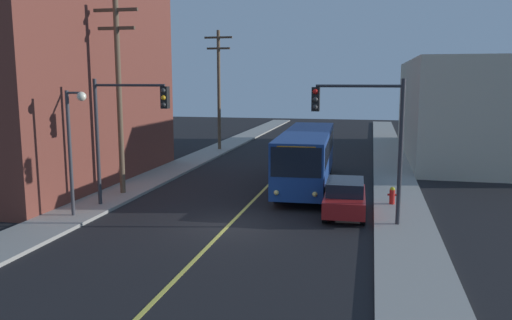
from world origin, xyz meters
The scene contains 14 objects.
ground_plane centered at (0.00, 0.00, 0.00)m, with size 120.00×120.00×0.00m, color black.
sidewalk_left centered at (-7.25, 10.00, 0.07)m, with size 2.50×90.00×0.15m, color gray.
sidewalk_right centered at (7.25, 10.00, 0.07)m, with size 2.50×90.00×0.15m, color gray.
lane_stripe_center centered at (0.00, 15.00, 0.01)m, with size 0.16×60.00×0.01m, color #D8CC4C.
building_left_brick centered at (-13.49, 6.82, 6.47)m, with size 10.00×16.89×12.94m.
building_right_warehouse centered at (14.49, 23.41, 3.79)m, with size 12.00×22.36×7.59m.
city_bus centered at (2.20, 8.80, 1.82)m, with size 3.01×12.23×3.20m.
parked_car_red centered at (4.69, 2.83, 0.84)m, with size 1.91×4.44×1.62m.
utility_pole_near centered at (-7.04, 4.30, 5.67)m, with size 2.40×0.28×10.03m.
utility_pole_mid centered at (-7.02, 22.08, 5.67)m, with size 2.40×0.28×10.04m.
traffic_signal_left_corner centered at (-5.41, 1.75, 4.30)m, with size 3.75×0.48×6.00m.
traffic_signal_right_corner centered at (5.41, 1.28, 4.30)m, with size 3.75×0.48×6.00m.
street_lamp_left centered at (-6.83, -0.39, 3.74)m, with size 0.98×0.40×5.50m.
fire_hydrant centered at (6.85, 4.85, 0.58)m, with size 0.44×0.26×0.84m.
Camera 1 is at (5.74, -20.24, 6.12)m, focal length 36.05 mm.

